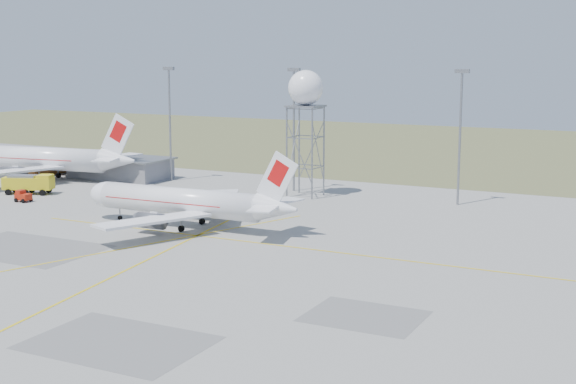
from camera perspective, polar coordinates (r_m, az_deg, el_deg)
The scene contains 11 objects.
ground at distance 75.93m, azimuth -15.52°, elevation -7.92°, with size 400.00×400.00×0.00m, color #9B9B96.
grass_strip at distance 200.45m, azimuth 12.55°, elevation 3.02°, with size 400.00×120.00×0.03m, color #4F5931.
building_grey at distance 151.78m, azimuth -11.84°, elevation 1.71°, with size 19.00×10.00×3.90m.
mast_a at distance 146.30m, azimuth -8.41°, elevation 5.50°, with size 2.20×0.50×20.50m.
mast_b at distance 133.42m, azimuth 0.42°, elevation 5.20°, with size 2.20×0.50×20.50m.
mast_c at distance 123.48m, azimuth 12.15°, elevation 4.63°, with size 2.20×0.50×20.50m.
airliner_main at distance 106.78m, azimuth -7.45°, elevation -0.73°, with size 32.02×31.15×10.90m.
airliner_far at distance 153.12m, azimuth -17.13°, elevation 2.26°, with size 36.72×35.36×12.51m.
radar_tower at distance 128.46m, azimuth 1.25°, elevation 4.71°, with size 5.59×5.59×20.24m.
fire_truck at distance 138.27m, azimuth -17.89°, elevation 0.50°, with size 8.49×5.52×3.23m.
baggage_tug at distance 131.29m, azimuth -18.32°, elevation -0.37°, with size 2.39×1.94×1.82m.
Camera 1 is at (49.58, -52.92, 22.52)m, focal length 50.00 mm.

